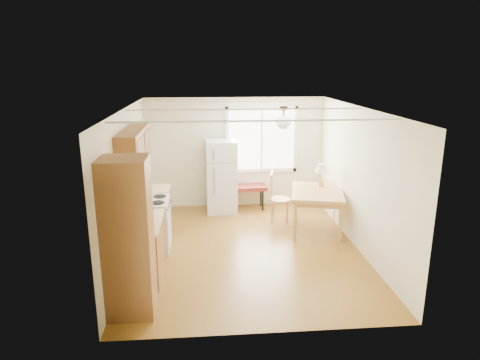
{
  "coord_description": "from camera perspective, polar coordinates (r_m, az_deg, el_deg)",
  "views": [
    {
      "loc": [
        -0.71,
        -7.04,
        3.2
      ],
      "look_at": [
        -0.06,
        0.49,
        1.15
      ],
      "focal_mm": 32.0,
      "sensor_mm": 36.0,
      "label": 1
    }
  ],
  "objects": [
    {
      "name": "bench",
      "position": [
        9.69,
        0.07,
        -1.15
      ],
      "size": [
        1.19,
        0.51,
        0.54
      ],
      "rotation": [
        0.0,
        0.0,
        0.07
      ],
      "color": "maroon",
      "rests_on": "ground"
    },
    {
      "name": "room_shell",
      "position": [
        7.34,
        0.8,
        -0.23
      ],
      "size": [
        4.6,
        5.6,
        2.62
      ],
      "color": "brown",
      "rests_on": "ground"
    },
    {
      "name": "refrigerator",
      "position": [
        9.48,
        -2.5,
        0.5
      ],
      "size": [
        0.68,
        0.7,
        1.6
      ],
      "rotation": [
        0.0,
        0.0,
        0.02
      ],
      "color": "silver",
      "rests_on": "ground"
    },
    {
      "name": "dining_table",
      "position": [
        8.51,
        10.26,
        -2.11
      ],
      "size": [
        1.23,
        1.48,
        0.81
      ],
      "rotation": [
        0.0,
        0.0,
        -0.22
      ],
      "color": "#AF7E43",
      "rests_on": "ground"
    },
    {
      "name": "window_unit",
      "position": [
        9.75,
        2.88,
        5.41
      ],
      "size": [
        1.64,
        0.05,
        1.51
      ],
      "color": "white",
      "rests_on": "room_shell"
    },
    {
      "name": "kettle",
      "position": [
        6.81,
        -13.57,
        -4.13
      ],
      "size": [
        0.13,
        0.13,
        0.24
      ],
      "color": "red",
      "rests_on": "kitchen_run"
    },
    {
      "name": "kitchen_run",
      "position": [
        6.9,
        -13.06,
        -5.23
      ],
      "size": [
        0.65,
        3.4,
        2.2
      ],
      "color": "brown",
      "rests_on": "ground"
    },
    {
      "name": "pendant_light",
      "position": [
        7.63,
        5.81,
        7.84
      ],
      "size": [
        0.26,
        0.26,
        0.4
      ],
      "color": "black",
      "rests_on": "room_shell"
    },
    {
      "name": "table_lamp",
      "position": [
        8.73,
        10.84,
        1.32
      ],
      "size": [
        0.27,
        0.27,
        0.47
      ],
      "rotation": [
        0.0,
        0.0,
        0.06
      ],
      "color": "gold",
      "rests_on": "dining_table"
    },
    {
      "name": "chair",
      "position": [
        8.94,
        4.75,
        -1.82
      ],
      "size": [
        0.49,
        0.48,
        1.03
      ],
      "rotation": [
        0.0,
        0.0,
        -0.23
      ],
      "color": "#AF7E43",
      "rests_on": "ground"
    },
    {
      "name": "coffee_maker",
      "position": [
        6.2,
        -14.06,
        -5.74
      ],
      "size": [
        0.19,
        0.25,
        0.37
      ],
      "rotation": [
        0.0,
        0.0,
        0.03
      ],
      "color": "black",
      "rests_on": "kitchen_run"
    }
  ]
}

